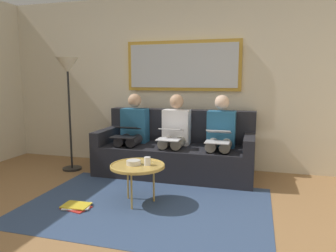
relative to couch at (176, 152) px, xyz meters
The scene contains 16 objects.
ground_plane 2.15m from the couch, 90.00° to the left, with size 6.00×5.20×0.10m, color olive.
wall_rear 1.10m from the couch, 90.00° to the right, with size 6.00×0.12×2.60m, color beige.
area_rug 1.30m from the couch, 90.00° to the left, with size 2.60×1.80×0.01m, color #33476B.
couch is the anchor object (origin of this frame).
framed_mirror 1.30m from the couch, 90.00° to the right, with size 1.75×0.05×0.75m.
coffee_table 1.23m from the couch, 84.53° to the left, with size 0.59×0.59×0.44m.
cup 1.20m from the couch, 89.43° to the left, with size 0.07×0.07×0.09m, color silver.
bowl 1.24m from the couch, 82.38° to the left, with size 0.16×0.16×0.05m, color beige.
person_left 0.71m from the couch, behind, with size 0.38×0.58×1.14m.
laptop_silver 0.78m from the couch, 154.16° to the left, with size 0.31×0.36×0.15m.
person_middle 0.31m from the couch, 90.00° to the left, with size 0.38×0.58×1.14m.
laptop_white 0.45m from the couch, 90.00° to the left, with size 0.30×0.35×0.15m.
person_right 0.71m from the couch, ahead, with size 0.38×0.58×1.14m.
laptop_black 0.78m from the couch, 26.24° to the left, with size 0.34×0.34×0.14m.
magazine_stack 1.70m from the couch, 65.50° to the left, with size 0.32×0.28×0.03m.
standing_lamp 1.90m from the couch, ahead, with size 0.32×0.32×1.66m.
Camera 1 is at (-1.12, 2.22, 1.36)m, focal length 33.95 mm.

